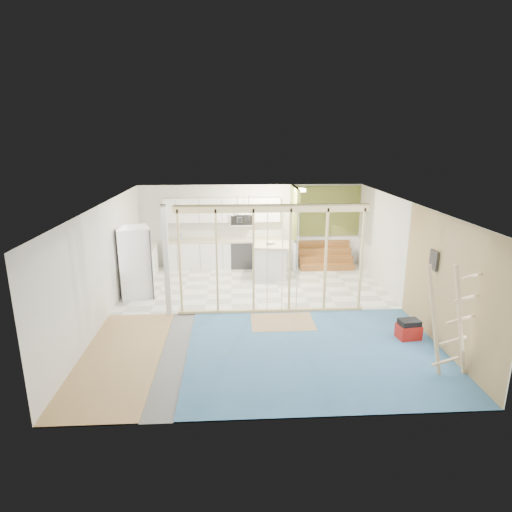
{
  "coord_description": "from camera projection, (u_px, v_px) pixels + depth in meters",
  "views": [
    {
      "loc": [
        -0.6,
        -9.41,
        4.03
      ],
      "look_at": [
        -0.03,
        0.6,
        1.23
      ],
      "focal_mm": 30.0,
      "sensor_mm": 36.0,
      "label": 1
    }
  ],
  "objects": [
    {
      "name": "toolbox",
      "position": [
        409.0,
        330.0,
        8.79
      ],
      "size": [
        0.49,
        0.39,
        0.43
      ],
      "rotation": [
        0.0,
        0.0,
        0.12
      ],
      "color": "#A5170F",
      "rests_on": "room"
    },
    {
      "name": "green_partition",
      "position": [
        316.0,
        238.0,
        13.54
      ],
      "size": [
        2.25,
        1.51,
        2.6
      ],
      "color": "olive",
      "rests_on": "room"
    },
    {
      "name": "stud_frame",
      "position": [
        249.0,
        249.0,
        9.73
      ],
      "size": [
        4.66,
        0.14,
        2.6
      ],
      "color": "#D2B281",
      "rests_on": "room"
    },
    {
      "name": "fridge",
      "position": [
        135.0,
        262.0,
        11.0
      ],
      "size": [
        1.02,
        0.98,
        1.84
      ],
      "rotation": [
        0.0,
        0.0,
        0.33
      ],
      "color": "white",
      "rests_on": "room"
    },
    {
      "name": "soap_bottle_b",
      "position": [
        253.0,
        236.0,
        13.42
      ],
      "size": [
        0.11,
        0.12,
        0.2
      ],
      "primitive_type": "imported",
      "rotation": [
        0.0,
        0.0,
        -0.32
      ],
      "color": "silver",
      "rests_on": "base_cabinets"
    },
    {
      "name": "pot_rack",
      "position": [
        243.0,
        216.0,
        11.43
      ],
      "size": [
        0.52,
        0.52,
        0.72
      ],
      "color": "black",
      "rests_on": "room"
    },
    {
      "name": "sheathing_panel",
      "position": [
        449.0,
        287.0,
        8.08
      ],
      "size": [
        0.02,
        4.0,
        2.6
      ],
      "primitive_type": "cube",
      "color": "tan",
      "rests_on": "room"
    },
    {
      "name": "bowl",
      "position": [
        270.0,
        243.0,
        12.52
      ],
      "size": [
        0.3,
        0.3,
        0.07
      ],
      "primitive_type": "imported",
      "rotation": [
        0.0,
        0.0,
        0.16
      ],
      "color": "beige",
      "rests_on": "island"
    },
    {
      "name": "electrical_panel",
      "position": [
        434.0,
        260.0,
        8.56
      ],
      "size": [
        0.04,
        0.3,
        0.4
      ],
      "primitive_type": "cube",
      "color": "#323237",
      "rests_on": "room"
    },
    {
      "name": "ladder",
      "position": [
        451.0,
        321.0,
        7.2
      ],
      "size": [
        1.1,
        0.1,
        2.04
      ],
      "rotation": [
        0.0,
        0.0,
        0.12
      ],
      "color": "beige",
      "rests_on": "room"
    },
    {
      "name": "upper_cabinets",
      "position": [
        224.0,
        211.0,
        13.3
      ],
      "size": [
        3.6,
        0.41,
        0.85
      ],
      "color": "white",
      "rests_on": "room"
    },
    {
      "name": "ceiling_light",
      "position": [
        300.0,
        190.0,
        12.45
      ],
      "size": [
        0.32,
        0.32,
        0.08
      ],
      "primitive_type": "cylinder",
      "color": "#FFEABF",
      "rests_on": "room"
    },
    {
      "name": "room",
      "position": [
        259.0,
        260.0,
        9.82
      ],
      "size": [
        7.01,
        8.01,
        2.61
      ],
      "color": "slate",
      "rests_on": "ground"
    },
    {
      "name": "base_cabinets",
      "position": [
        200.0,
        257.0,
        13.18
      ],
      "size": [
        4.45,
        2.24,
        0.93
      ],
      "color": "white",
      "rests_on": "room"
    },
    {
      "name": "island",
      "position": [
        272.0,
        261.0,
        12.66
      ],
      "size": [
        1.18,
        1.18,
        1.01
      ],
      "rotation": [
        0.0,
        0.0,
        -0.16
      ],
      "color": "silver",
      "rests_on": "room"
    },
    {
      "name": "floor_overlays",
      "position": [
        261.0,
        311.0,
        10.23
      ],
      "size": [
        7.0,
        8.0,
        0.03
      ],
      "color": "white",
      "rests_on": "room"
    },
    {
      "name": "soap_bottle_a",
      "position": [
        181.0,
        235.0,
        13.36
      ],
      "size": [
        0.12,
        0.12,
        0.26
      ],
      "primitive_type": "imported",
      "rotation": [
        0.0,
        0.0,
        -0.16
      ],
      "color": "#A0A8B3",
      "rests_on": "base_cabinets"
    }
  ]
}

